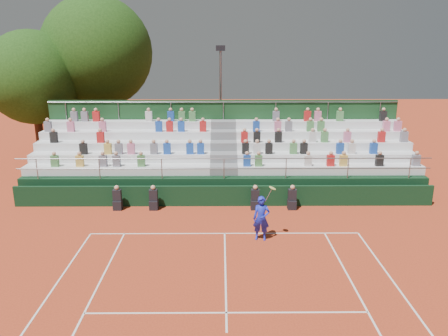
{
  "coord_description": "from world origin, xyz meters",
  "views": [
    {
      "loc": [
        -0.15,
        -16.47,
        7.49
      ],
      "look_at": [
        0.0,
        3.5,
        1.8
      ],
      "focal_mm": 35.0,
      "sensor_mm": 36.0,
      "label": 1
    }
  ],
  "objects_px": {
    "tree_west": "(33,78)",
    "floodlight_mast": "(221,93)",
    "tennis_player": "(261,218)",
    "tree_east": "(97,52)"
  },
  "relations": [
    {
      "from": "tennis_player",
      "to": "tree_east",
      "type": "height_order",
      "value": "tree_east"
    },
    {
      "from": "tree_west",
      "to": "tennis_player",
      "type": "bearing_deg",
      "value": -41.57
    },
    {
      "from": "floodlight_mast",
      "to": "tree_east",
      "type": "bearing_deg",
      "value": 174.18
    },
    {
      "from": "tennis_player",
      "to": "tree_east",
      "type": "xyz_separation_m",
      "value": [
        -9.78,
        14.01,
        6.05
      ]
    },
    {
      "from": "tennis_player",
      "to": "tree_east",
      "type": "distance_m",
      "value": 18.12
    },
    {
      "from": "tree_west",
      "to": "floodlight_mast",
      "type": "distance_m",
      "value": 11.8
    },
    {
      "from": "tree_east",
      "to": "floodlight_mast",
      "type": "distance_m",
      "value": 8.62
    },
    {
      "from": "tree_west",
      "to": "floodlight_mast",
      "type": "height_order",
      "value": "tree_west"
    },
    {
      "from": "tennis_player",
      "to": "floodlight_mast",
      "type": "relative_size",
      "value": 0.3
    },
    {
      "from": "tennis_player",
      "to": "floodlight_mast",
      "type": "xyz_separation_m",
      "value": [
        -1.6,
        13.18,
        3.46
      ]
    }
  ]
}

